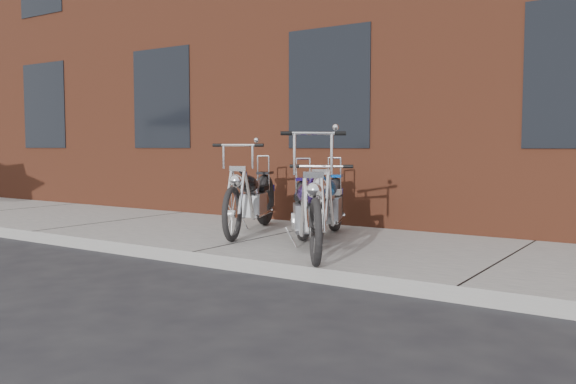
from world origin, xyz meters
The scene contains 6 objects.
ground centered at (0.00, 0.00, 0.00)m, with size 120.00×120.00×0.00m, color black.
sidewalk centered at (0.00, 1.50, 0.07)m, with size 22.00×3.00×0.15m, color slate.
building_brick centered at (0.00, 8.00, 4.00)m, with size 22.00×10.00×8.00m, color brown.
chopper_purple centered at (1.04, 0.76, 0.58)m, with size 1.50×1.96×1.32m.
chopper_blue centered at (0.78, 1.65, 0.57)m, with size 1.01×2.21×1.02m.
chopper_third centered at (-0.43, 1.65, 0.58)m, with size 1.01×2.25×1.21m.
Camera 1 is at (4.62, -4.99, 1.32)m, focal length 38.00 mm.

